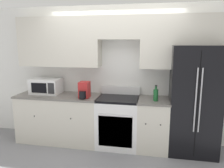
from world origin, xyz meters
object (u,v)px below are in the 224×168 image
(microwave, at_px, (46,86))
(bottle, at_px, (156,95))
(refrigerator, at_px, (193,100))
(oven_range, at_px, (118,122))

(microwave, bearing_deg, bottle, -4.35)
(refrigerator, distance_m, microwave, 2.76)
(microwave, relative_size, bottle, 2.02)
(refrigerator, relative_size, microwave, 3.35)
(oven_range, bearing_deg, microwave, 176.96)
(bottle, bearing_deg, microwave, 175.65)
(oven_range, relative_size, bottle, 3.93)
(oven_range, relative_size, microwave, 1.94)
(bottle, bearing_deg, oven_range, 172.82)
(refrigerator, height_order, bottle, refrigerator)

